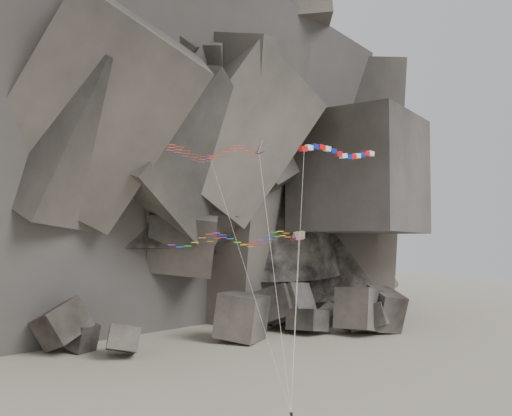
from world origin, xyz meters
name	(u,v)px	position (x,y,z in m)	size (l,w,h in m)	color
ground	(253,415)	(0.00, 0.00, 0.00)	(260.00, 260.00, 0.00)	gray
headland	(109,106)	(0.00, 70.00, 42.00)	(110.00, 70.00, 84.00)	#5B534A
boulder_field	(280,319)	(19.92, 32.60, 2.70)	(56.61, 19.68, 8.82)	#47423F
delta_kite	(211,152)	(-2.77, 3.79, 24.43)	(10.64, 10.26, 24.58)	red
banner_kite	(339,153)	(10.35, 1.37, 24.71)	(14.57, 8.06, 23.89)	red
parafoil_kite	(233,239)	(-0.39, 3.90, 16.00)	(15.22, 9.40, 15.26)	#CDC40B
pennant_kite	(226,208)	(-1.85, 2.16, 18.91)	(4.10, 9.35, 22.62)	red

